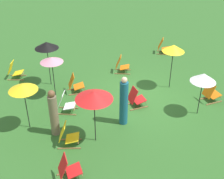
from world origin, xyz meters
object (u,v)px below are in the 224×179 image
deckchair_7 (136,98)px  deckchair_8 (211,93)px  umbrella_0 (204,78)px  umbrella_3 (52,60)px  deckchair_1 (66,103)px  deckchair_2 (15,71)px  umbrella_1 (23,87)px  deckchair_9 (68,169)px  umbrella_5 (46,45)px  deckchair_5 (67,136)px  deckchair_6 (163,47)px  umbrella_4 (174,48)px  person_1 (124,102)px  person_0 (54,114)px  umbrella_2 (94,95)px  deckchair_3 (75,84)px  deckchair_0 (122,65)px

deckchair_7 → deckchair_8: size_ratio=1.00×
umbrella_0 → umbrella_3: umbrella_3 is taller
deckchair_7 → deckchair_1: bearing=76.6°
deckchair_2 → umbrella_1: (-3.82, -1.07, 1.29)m
deckchair_2 → deckchair_9: (-6.40, -2.48, 0.00)m
umbrella_5 → deckchair_5: bearing=-169.3°
deckchair_6 → deckchair_9: size_ratio=1.03×
deckchair_7 → umbrella_3: size_ratio=0.48×
umbrella_4 → person_1: umbrella_4 is taller
umbrella_0 → umbrella_5: 6.42m
umbrella_5 → person_0: size_ratio=1.16×
umbrella_2 → umbrella_5: bearing=22.8°
umbrella_4 → deckchair_7: bearing=126.0°
umbrella_3 → deckchair_8: bearing=-100.1°
deckchair_3 → deckchair_5: 3.34m
deckchair_7 → deckchair_8: same height
deckchair_5 → deckchair_9: (-1.48, -0.04, 0.00)m
deckchair_9 → deckchair_5: bearing=-10.0°
deckchair_0 → umbrella_5: umbrella_5 is taller
deckchair_8 → umbrella_5: bearing=56.9°
deckchair_7 → umbrella_2: size_ratio=0.44×
deckchair_2 → umbrella_1: 4.17m
deckchair_3 → umbrella_3: umbrella_3 is taller
deckchair_1 → deckchair_3: bearing=-3.5°
person_0 → person_1: size_ratio=0.92×
deckchair_1 → deckchair_7: size_ratio=0.99×
deckchair_6 → umbrella_0: umbrella_0 is taller
deckchair_7 → person_0: person_0 is taller
deckchair_1 → deckchair_2: bearing=50.1°
deckchair_7 → umbrella_1: 4.31m
deckchair_2 → deckchair_7: same height
deckchair_7 → deckchair_9: size_ratio=1.02×
umbrella_4 → umbrella_3: bearing=91.8°
umbrella_0 → umbrella_5: (2.96, 5.68, 0.31)m
deckchair_2 → deckchair_3: 3.17m
deckchair_2 → deckchair_5: 5.49m
umbrella_0 → deckchair_0: bearing=32.5°
deckchair_0 → umbrella_4: (-1.68, -1.88, 1.48)m
deckchair_7 → person_1: person_1 is taller
deckchair_3 → person_1: person_1 is taller
deckchair_1 → umbrella_5: size_ratio=0.42×
deckchair_0 → umbrella_5: (-0.77, 3.31, 1.50)m
deckchair_1 → umbrella_4: size_ratio=0.42×
deckchair_8 → umbrella_1: size_ratio=0.48×
deckchair_3 → person_0: bearing=158.7°
deckchair_0 → deckchair_6: bearing=-41.3°
deckchair_6 → umbrella_1: umbrella_1 is taller
deckchair_1 → umbrella_0: umbrella_0 is taller
deckchair_0 → deckchair_2: 4.97m
deckchair_7 → person_0: 3.37m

